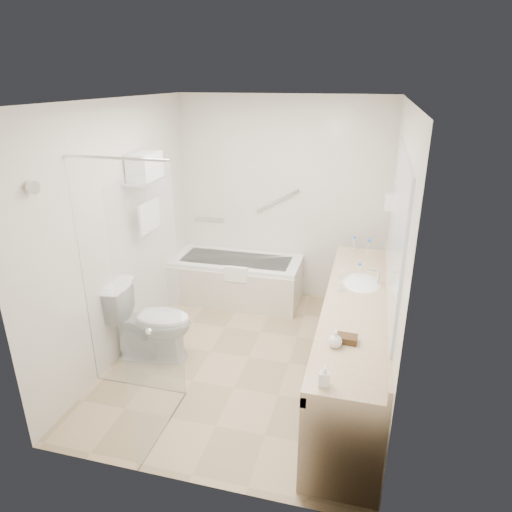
% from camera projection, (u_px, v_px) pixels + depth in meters
% --- Properties ---
extents(floor, '(3.20, 3.20, 0.00)m').
position_uv_depth(floor, '(249.00, 357.00, 4.67)').
color(floor, tan).
rests_on(floor, ground).
extents(ceiling, '(2.60, 3.20, 0.10)m').
position_uv_depth(ceiling, '(247.00, 100.00, 3.75)').
color(ceiling, white).
rests_on(ceiling, wall_back).
extents(wall_back, '(2.60, 0.10, 2.50)m').
position_uv_depth(wall_back, '(282.00, 200.00, 5.65)').
color(wall_back, beige).
rests_on(wall_back, ground).
extents(wall_front, '(2.60, 0.10, 2.50)m').
position_uv_depth(wall_front, '(178.00, 329.00, 2.77)').
color(wall_front, beige).
rests_on(wall_front, ground).
extents(wall_left, '(0.10, 3.20, 2.50)m').
position_uv_depth(wall_left, '(122.00, 231.00, 4.52)').
color(wall_left, beige).
rests_on(wall_left, ground).
extents(wall_right, '(0.10, 3.20, 2.50)m').
position_uv_depth(wall_right, '(394.00, 255.00, 3.91)').
color(wall_right, beige).
rests_on(wall_right, ground).
extents(bathtub, '(1.60, 0.73, 0.59)m').
position_uv_depth(bathtub, '(237.00, 279.00, 5.80)').
color(bathtub, white).
rests_on(bathtub, floor).
extents(grab_bar_short, '(0.40, 0.03, 0.03)m').
position_uv_depth(grab_bar_short, '(210.00, 219.00, 5.95)').
color(grab_bar_short, silver).
rests_on(grab_bar_short, wall_back).
extents(grab_bar_long, '(0.53, 0.03, 0.33)m').
position_uv_depth(grab_bar_long, '(278.00, 201.00, 5.63)').
color(grab_bar_long, silver).
rests_on(grab_bar_long, wall_back).
extents(shower_enclosure, '(0.96, 0.91, 2.11)m').
position_uv_depth(shower_enclosure, '(140.00, 296.00, 3.59)').
color(shower_enclosure, silver).
rests_on(shower_enclosure, floor).
extents(towel_shelf, '(0.24, 0.55, 0.81)m').
position_uv_depth(towel_shelf, '(146.00, 175.00, 4.62)').
color(towel_shelf, silver).
rests_on(towel_shelf, wall_left).
extents(vanity_counter, '(0.55, 2.70, 0.95)m').
position_uv_depth(vanity_counter, '(354.00, 322.00, 4.06)').
color(vanity_counter, tan).
rests_on(vanity_counter, floor).
extents(sink, '(0.40, 0.52, 0.14)m').
position_uv_depth(sink, '(362.00, 286.00, 4.35)').
color(sink, white).
rests_on(sink, vanity_counter).
extents(faucet, '(0.03, 0.03, 0.14)m').
position_uv_depth(faucet, '(378.00, 277.00, 4.28)').
color(faucet, silver).
rests_on(faucet, vanity_counter).
extents(mirror, '(0.02, 2.00, 1.20)m').
position_uv_depth(mirror, '(397.00, 227.00, 3.67)').
color(mirror, '#AAB0B6').
rests_on(mirror, wall_right).
extents(hairdryer_unit, '(0.08, 0.10, 0.18)m').
position_uv_depth(hairdryer_unit, '(389.00, 202.00, 4.79)').
color(hairdryer_unit, silver).
rests_on(hairdryer_unit, wall_right).
extents(toilet, '(0.87, 0.57, 0.80)m').
position_uv_depth(toilet, '(151.00, 321.00, 4.55)').
color(toilet, white).
rests_on(toilet, floor).
extents(amenity_basket, '(0.16, 0.11, 0.05)m').
position_uv_depth(amenity_basket, '(346.00, 339.00, 3.36)').
color(amenity_basket, '#442D18').
rests_on(amenity_basket, vanity_counter).
extents(soap_bottle_a, '(0.07, 0.15, 0.07)m').
position_uv_depth(soap_bottle_a, '(324.00, 381.00, 2.89)').
color(soap_bottle_a, silver).
rests_on(soap_bottle_a, vanity_counter).
extents(soap_bottle_b, '(0.10, 0.13, 0.10)m').
position_uv_depth(soap_bottle_b, '(335.00, 341.00, 3.29)').
color(soap_bottle_b, silver).
rests_on(soap_bottle_b, vanity_counter).
extents(water_bottle_left, '(0.05, 0.05, 0.17)m').
position_uv_depth(water_bottle_left, '(359.00, 272.00, 4.38)').
color(water_bottle_left, silver).
rests_on(water_bottle_left, vanity_counter).
extents(water_bottle_mid, '(0.07, 0.07, 0.22)m').
position_uv_depth(water_bottle_mid, '(368.00, 250.00, 4.88)').
color(water_bottle_mid, silver).
rests_on(water_bottle_mid, vanity_counter).
extents(water_bottle_right, '(0.06, 0.06, 0.18)m').
position_uv_depth(water_bottle_right, '(354.00, 245.00, 5.07)').
color(water_bottle_right, silver).
rests_on(water_bottle_right, vanity_counter).
extents(drinking_glass_near, '(0.10, 0.10, 0.09)m').
position_uv_depth(drinking_glass_near, '(343.00, 275.00, 4.40)').
color(drinking_glass_near, silver).
rests_on(drinking_glass_near, vanity_counter).
extents(drinking_glass_far, '(0.09, 0.09, 0.09)m').
position_uv_depth(drinking_glass_far, '(341.00, 286.00, 4.16)').
color(drinking_glass_far, silver).
rests_on(drinking_glass_far, vanity_counter).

